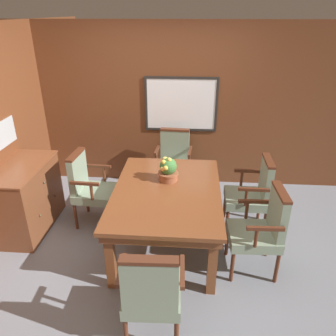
% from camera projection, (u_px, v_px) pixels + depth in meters
% --- Properties ---
extents(ground_plane, '(14.00, 14.00, 0.00)m').
position_uv_depth(ground_plane, '(154.00, 244.00, 3.96)').
color(ground_plane, gray).
extents(wall_back, '(7.20, 0.08, 2.45)m').
position_uv_depth(wall_back, '(166.00, 107.00, 4.96)').
color(wall_back, brown).
rests_on(wall_back, ground_plane).
extents(dining_table, '(1.20, 1.70, 0.73)m').
position_uv_depth(dining_table, '(167.00, 197.00, 3.73)').
color(dining_table, brown).
rests_on(dining_table, ground_plane).
extents(chair_head_near, '(0.54, 0.53, 0.97)m').
position_uv_depth(chair_head_near, '(152.00, 290.00, 2.62)').
color(chair_head_near, '#562B19').
rests_on(chair_head_near, ground_plane).
extents(chair_right_far, '(0.52, 0.53, 0.97)m').
position_uv_depth(chair_right_far, '(253.00, 192.00, 4.04)').
color(chair_right_far, '#562B19').
rests_on(chair_right_far, ground_plane).
extents(chair_head_far, '(0.54, 0.54, 0.97)m').
position_uv_depth(chair_head_far, '(174.00, 160.00, 4.91)').
color(chair_head_far, '#562B19').
rests_on(chair_head_far, ground_plane).
extents(chair_left_far, '(0.54, 0.54, 0.97)m').
position_uv_depth(chair_left_far, '(90.00, 186.00, 4.18)').
color(chair_left_far, '#562B19').
rests_on(chair_left_far, ground_plane).
extents(chair_right_near, '(0.54, 0.54, 0.97)m').
position_uv_depth(chair_right_near, '(262.00, 228.00, 3.37)').
color(chair_right_near, '#562B19').
rests_on(chair_right_near, ground_plane).
extents(potted_plant, '(0.24, 0.24, 0.30)m').
position_uv_depth(potted_plant, '(168.00, 170.00, 3.84)').
color(potted_plant, '#9E5638').
rests_on(potted_plant, dining_table).
extents(sideboard_cabinet, '(0.55, 1.05, 0.87)m').
position_uv_depth(sideboard_cabinet, '(26.00, 198.00, 4.10)').
color(sideboard_cabinet, brown).
rests_on(sideboard_cabinet, ground_plane).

